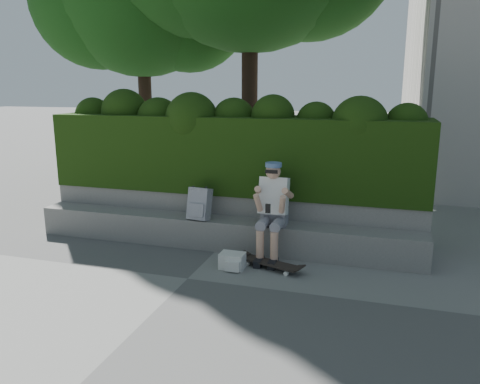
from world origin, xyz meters
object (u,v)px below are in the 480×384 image
(backpack_plaid, at_px, (200,204))
(backpack_ground, at_px, (232,261))
(skateboard, at_px, (270,263))
(person, at_px, (273,207))

(backpack_plaid, distance_m, backpack_ground, 1.13)
(skateboard, bearing_deg, person, 117.15)
(backpack_plaid, bearing_deg, backpack_ground, -32.93)
(person, height_order, backpack_ground, person)
(person, bearing_deg, backpack_ground, -126.71)
(person, relative_size, skateboard, 1.55)
(skateboard, xyz_separation_m, backpack_plaid, (-1.21, 0.51, 0.61))
(backpack_plaid, bearing_deg, person, 4.78)
(person, distance_m, skateboard, 0.80)
(skateboard, distance_m, backpack_ground, 0.51)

